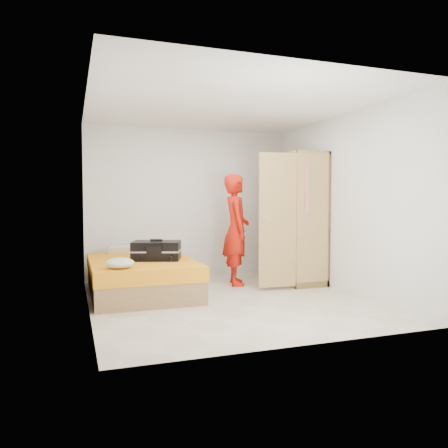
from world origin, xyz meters
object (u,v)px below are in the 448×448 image
object	(u,v)px
person	(236,230)
round_cushion	(120,263)
bed	(141,276)
wardrobe	(293,222)
suitcase	(156,251)

from	to	relation	value
person	round_cushion	xyz separation A→B (m)	(-1.92, -0.99, -0.31)
bed	wardrobe	bearing A→B (deg)	1.97
wardrobe	suitcase	world-z (taller)	wardrobe
person	wardrobe	bearing A→B (deg)	-86.14
wardrobe	person	bearing A→B (deg)	171.99
person	suitcase	world-z (taller)	person
person	round_cushion	distance (m)	2.19
wardrobe	round_cushion	bearing A→B (deg)	-163.39
bed	wardrobe	world-z (taller)	wardrobe
wardrobe	person	world-z (taller)	wardrobe
bed	person	distance (m)	1.68
wardrobe	suitcase	size ratio (longest dim) A/B	2.62
bed	suitcase	distance (m)	0.44
wardrobe	round_cushion	xyz separation A→B (m)	(-2.88, -0.86, -0.43)
person	round_cushion	bearing A→B (deg)	129.19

